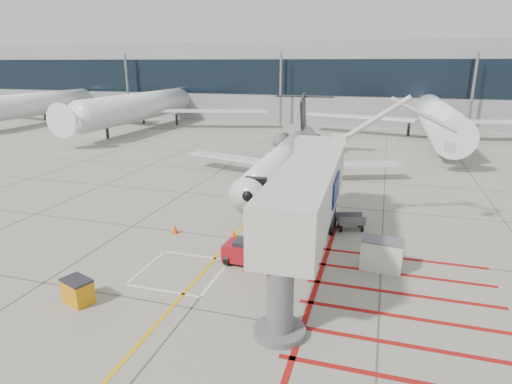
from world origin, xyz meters
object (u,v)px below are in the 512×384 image
(regional_jet, at_px, (279,148))
(jet_bridge, at_px, (307,202))
(spill_bin, at_px, (78,291))
(pushback_tug, at_px, (247,251))

(regional_jet, relative_size, jet_bridge, 1.49)
(regional_jet, xyz_separation_m, spill_bin, (-4.25, -20.71, -2.96))
(jet_bridge, relative_size, pushback_tug, 7.58)
(regional_jet, height_order, jet_bridge, jet_bridge)
(regional_jet, xyz_separation_m, pushback_tug, (1.87, -14.74, -2.84))
(regional_jet, bearing_deg, jet_bridge, -72.60)
(jet_bridge, distance_m, pushback_tug, 4.27)
(jet_bridge, distance_m, spill_bin, 11.65)
(regional_jet, xyz_separation_m, jet_bridge, (4.93, -14.22, 0.08))
(jet_bridge, bearing_deg, regional_jet, 107.72)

